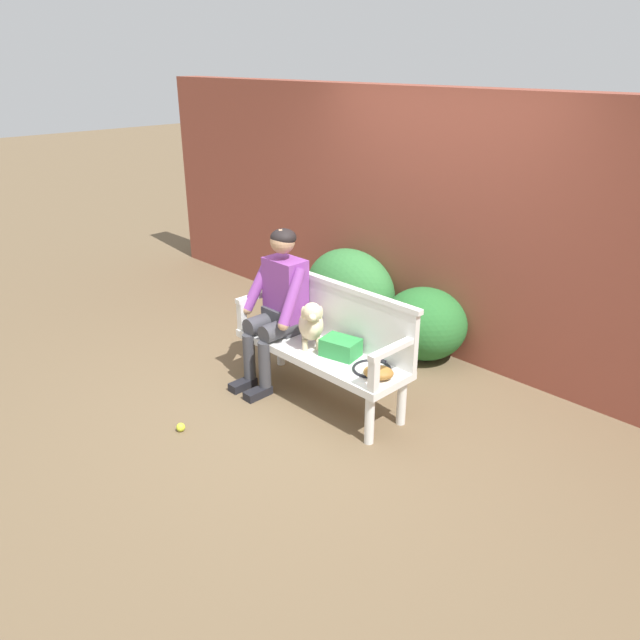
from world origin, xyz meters
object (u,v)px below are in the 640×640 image
dog_on_bench (311,323)px  baseball_glove (378,373)px  garden_bench (320,356)px  person_seated (278,301)px  tennis_ball (181,427)px  sports_bag (341,347)px  tennis_racket (374,367)px

dog_on_bench → baseball_glove: dog_on_bench is taller
garden_bench → dog_on_bench: 0.28m
person_seated → tennis_ball: size_ratio=19.99×
dog_on_bench → sports_bag: (0.27, 0.06, -0.14)m
garden_bench → sports_bag: (0.19, 0.04, 0.13)m
sports_bag → tennis_racket: bearing=3.5°
garden_bench → tennis_ball: 1.19m
dog_on_bench → tennis_racket: (0.59, 0.08, -0.20)m
sports_bag → garden_bench: bearing=-169.5°
person_seated → dog_on_bench: person_seated is taller
person_seated → dog_on_bench: size_ratio=3.18×
sports_bag → tennis_ball: bearing=-117.6°
dog_on_bench → person_seated: bearing=178.5°
dog_on_bench → tennis_racket: 0.63m
garden_bench → dog_on_bench: size_ratio=3.71×
tennis_racket → sports_bag: (-0.32, -0.02, 0.06)m
sports_bag → tennis_ball: (-0.58, -1.11, -0.49)m
sports_bag → tennis_ball: size_ratio=4.24×
tennis_racket → sports_bag: 0.33m
garden_bench → tennis_racket: size_ratio=2.70×
tennis_racket → tennis_ball: (-0.90, -1.13, -0.43)m
sports_bag → person_seated: bearing=-176.1°
dog_on_bench → sports_bag: size_ratio=1.48×
garden_bench → person_seated: size_ratio=1.17×
person_seated → tennis_racket: (0.99, 0.07, -0.26)m
dog_on_bench → tennis_racket: bearing=7.3°
baseball_glove → tennis_ball: baseball_glove is taller
tennis_ball → person_seated: bearing=94.8°
person_seated → baseball_glove: bearing=-1.2°
tennis_ball → tennis_racket: bearing=51.3°
garden_bench → tennis_racket: (0.51, 0.06, 0.07)m
dog_on_bench → tennis_racket: dog_on_bench is taller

